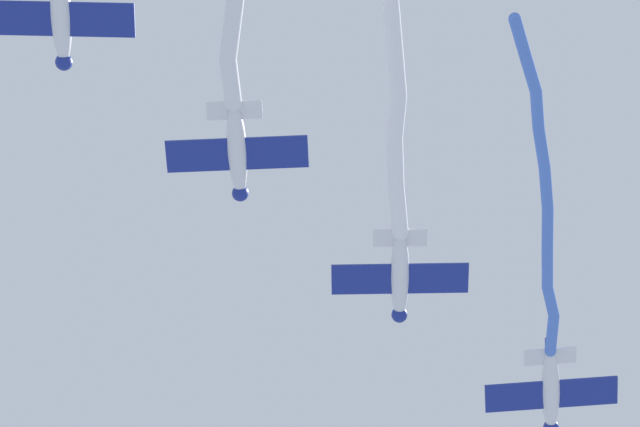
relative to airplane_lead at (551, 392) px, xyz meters
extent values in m
ellipsoid|color=silver|center=(0.02, -0.13, -0.01)|extent=(1.87, 5.54, 1.11)
sphere|color=navy|center=(-0.35, 2.43, -0.01)|extent=(1.07, 1.07, 0.94)
ellipsoid|color=#1E2847|center=(-0.08, 0.54, 0.40)|extent=(0.93, 1.45, 0.59)
cube|color=navy|center=(-0.01, 0.05, -0.16)|extent=(8.09, 2.95, 0.15)
cube|color=silver|center=(0.34, -2.39, 0.08)|extent=(3.20, 1.46, 0.12)
cube|color=navy|center=(0.33, -2.29, 0.67)|extent=(0.32, 1.24, 1.53)
cylinder|color=#4C75DB|center=(0.69, -3.91, 0.02)|extent=(1.38, 2.36, 1.01)
cylinder|color=#4C75DB|center=(0.92, -6.00, 0.03)|extent=(1.01, 2.05, 1.07)
cylinder|color=#4C75DB|center=(1.03, -8.27, -0.22)|extent=(1.25, 2.66, 1.25)
cylinder|color=#4C75DB|center=(1.39, -10.76, -0.39)|extent=(1.05, 2.55, 0.66)
cylinder|color=#4C75DB|center=(1.69, -13.24, -0.42)|extent=(1.00, 2.56, 0.86)
cylinder|color=#4C75DB|center=(1.79, -15.71, -0.61)|extent=(0.68, 2.52, 0.98)
cylinder|color=#4C75DB|center=(1.86, -18.01, -0.88)|extent=(1.07, 2.26, 1.14)
cylinder|color=#4C75DB|center=(1.80, -20.18, -1.15)|extent=(1.20, 2.29, 1.23)
cylinder|color=#4C75DB|center=(1.53, -22.33, -1.47)|extent=(1.17, 2.27, 1.23)
sphere|color=#4C75DB|center=(0.40, -2.82, -0.08)|extent=(0.65, 0.65, 0.65)
sphere|color=#4C75DB|center=(0.98, -5.01, 0.11)|extent=(0.65, 0.65, 0.65)
sphere|color=#4C75DB|center=(0.87, -7.00, -0.05)|extent=(0.65, 0.65, 0.65)
sphere|color=#4C75DB|center=(1.20, -9.54, -0.39)|extent=(0.65, 0.65, 0.65)
sphere|color=#4C75DB|center=(1.59, -11.98, -0.39)|extent=(0.65, 0.65, 0.65)
sphere|color=#4C75DB|center=(1.79, -14.49, -0.45)|extent=(0.65, 0.65, 0.65)
sphere|color=#4C75DB|center=(1.78, -16.92, -0.76)|extent=(0.65, 0.65, 0.65)
sphere|color=#4C75DB|center=(1.94, -19.10, -1.00)|extent=(0.65, 0.65, 0.65)
sphere|color=#4C75DB|center=(1.66, -21.26, -1.31)|extent=(0.65, 0.65, 0.65)
sphere|color=#4C75DB|center=(1.40, -23.40, -1.63)|extent=(0.65, 0.65, 0.65)
ellipsoid|color=silver|center=(-7.30, -9.54, 0.24)|extent=(2.21, 5.55, 1.11)
sphere|color=navy|center=(-7.83, -7.00, 0.24)|extent=(1.12, 1.12, 0.94)
ellipsoid|color=#1E2847|center=(-7.44, -8.87, 0.65)|extent=(1.00, 1.48, 0.59)
cube|color=navy|center=(-7.34, -9.35, 0.09)|extent=(8.12, 3.44, 0.15)
cube|color=silver|center=(-6.83, -11.77, 0.33)|extent=(3.24, 1.65, 0.12)
cube|color=navy|center=(-6.85, -11.66, 0.92)|extent=(0.40, 1.24, 1.53)
cylinder|color=white|center=(-6.58, -13.56, 0.25)|extent=(1.58, 2.84, 1.43)
cylinder|color=white|center=(-6.19, -16.30, 0.40)|extent=(1.63, 2.93, 1.31)
cylinder|color=white|center=(-5.60, -18.82, 0.58)|extent=(1.84, 2.58, 1.38)
cylinder|color=white|center=(-5.10, -21.22, 0.79)|extent=(1.60, 2.64, 1.50)
cylinder|color=white|center=(-4.78, -23.88, 1.00)|extent=(1.64, 2.96, 1.54)
sphere|color=white|center=(-6.74, -12.19, 0.17)|extent=(0.95, 0.95, 0.95)
sphere|color=white|center=(-6.43, -14.92, 0.33)|extent=(0.95, 0.95, 0.95)
sphere|color=white|center=(-5.95, -17.68, 0.47)|extent=(0.95, 0.95, 0.95)
sphere|color=white|center=(-5.25, -19.97, 0.69)|extent=(0.95, 0.95, 0.95)
sphere|color=white|center=(-4.95, -22.47, 0.88)|extent=(0.95, 0.95, 0.95)
ellipsoid|color=silver|center=(-14.62, -18.94, 0.49)|extent=(2.07, 5.55, 1.11)
sphere|color=navy|center=(-15.08, -16.39, 0.49)|extent=(1.10, 1.10, 0.94)
ellipsoid|color=#1E2847|center=(-14.74, -18.27, 0.90)|extent=(0.97, 1.47, 0.59)
cube|color=navy|center=(-14.65, -18.76, 0.34)|extent=(8.11, 3.25, 0.15)
cube|color=silver|center=(-14.20, -21.18, 0.58)|extent=(3.22, 1.58, 0.12)
cube|color=navy|center=(-14.22, -21.08, 1.17)|extent=(0.37, 1.24, 1.53)
cylinder|color=white|center=(-13.94, -22.89, 0.27)|extent=(1.68, 2.73, 1.63)
cylinder|color=white|center=(-13.25, -25.46, -0.02)|extent=(2.09, 2.94, 1.37)
sphere|color=white|center=(-14.13, -21.61, 0.42)|extent=(0.94, 0.94, 0.94)
sphere|color=white|center=(-13.76, -24.16, 0.11)|extent=(0.94, 0.94, 0.94)
sphere|color=white|center=(-12.74, -26.75, -0.15)|extent=(0.94, 0.94, 0.94)
ellipsoid|color=silver|center=(-21.93, -28.34, 0.74)|extent=(2.39, 5.54, 1.11)
sphere|color=navy|center=(-22.56, -25.82, 0.74)|extent=(1.15, 1.15, 0.94)
ellipsoid|color=#1E2847|center=(-22.10, -27.68, 1.15)|extent=(1.05, 1.50, 0.59)
cube|color=navy|center=(-21.98, -28.16, 0.59)|extent=(8.12, 3.71, 0.15)
camera|label=1|loc=(-5.13, -39.86, -63.12)|focal=68.19mm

